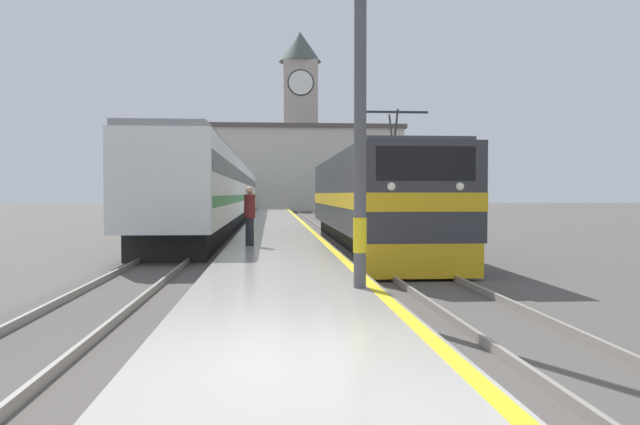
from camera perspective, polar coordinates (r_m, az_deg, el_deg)
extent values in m
plane|color=#514C47|center=(36.25, -4.07, -1.52)|extent=(200.00, 200.00, 0.00)
cube|color=#ADA89E|center=(31.25, -4.00, -1.64)|extent=(3.29, 140.00, 0.44)
cube|color=yellow|center=(31.29, -1.27, -1.22)|extent=(0.20, 140.00, 0.00)
cube|color=#514C47|center=(31.46, 1.96, -2.00)|extent=(2.83, 140.00, 0.02)
cube|color=gray|center=(31.38, 0.66, -1.86)|extent=(0.07, 140.00, 0.14)
cube|color=gray|center=(31.55, 3.26, -1.84)|extent=(0.07, 140.00, 0.14)
cube|color=#514C47|center=(31.42, -10.22, -2.03)|extent=(2.84, 140.00, 0.02)
cube|color=gray|center=(31.49, -11.52, -1.88)|extent=(0.07, 140.00, 0.14)
cube|color=gray|center=(31.35, -8.91, -1.88)|extent=(0.07, 140.00, 0.14)
cube|color=black|center=(22.03, 4.75, -2.45)|extent=(2.46, 14.12, 0.90)
cube|color=#333338|center=(21.98, 4.76, 1.84)|extent=(2.90, 15.35, 2.39)
cube|color=gold|center=(21.98, 4.76, 1.21)|extent=(2.92, 15.37, 0.44)
cube|color=gold|center=(14.68, 9.49, -4.38)|extent=(2.76, 0.30, 0.81)
cube|color=black|center=(14.53, 9.62, 4.43)|extent=(2.32, 0.12, 0.80)
sphere|color=white|center=(14.30, 6.54, 2.38)|extent=(0.20, 0.20, 0.20)
sphere|color=white|center=(14.69, 12.66, 2.33)|extent=(0.20, 0.20, 0.20)
cube|color=#4C4C51|center=(22.02, 4.77, 5.11)|extent=(2.61, 14.58, 0.12)
cylinder|color=#333333|center=(17.95, 6.94, 7.67)|extent=(0.06, 0.63, 1.03)
cylinder|color=#333333|center=(18.64, 6.51, 7.45)|extent=(0.06, 0.63, 1.03)
cube|color=#262626|center=(18.35, 6.73, 9.11)|extent=(2.03, 0.08, 0.06)
cube|color=black|center=(43.24, -8.65, -0.42)|extent=(2.46, 49.14, 0.90)
cube|color=silver|center=(43.21, -8.66, 2.18)|extent=(2.90, 51.19, 3.02)
cube|color=black|center=(43.22, -8.67, 2.98)|extent=(2.92, 50.17, 0.64)
cube|color=#338442|center=(43.21, -8.66, 1.38)|extent=(2.92, 50.17, 0.36)
cube|color=gray|center=(43.25, -8.67, 4.32)|extent=(2.67, 51.19, 0.20)
cylinder|color=#4C4C51|center=(10.99, 3.70, 16.45)|extent=(0.21, 0.21, 8.80)
cylinder|color=yellow|center=(10.65, 3.67, -2.08)|extent=(0.23, 0.23, 0.60)
cylinder|color=#23232D|center=(19.38, -6.45, -1.76)|extent=(0.26, 0.26, 0.87)
cylinder|color=maroon|center=(19.34, -6.45, 0.60)|extent=(0.34, 0.34, 0.72)
sphere|color=tan|center=(19.34, -6.46, 2.02)|extent=(0.24, 0.24, 0.24)
cube|color=#ADA393|center=(83.43, -1.84, 7.02)|extent=(4.44, 4.44, 19.51)
cylinder|color=black|center=(82.10, -1.77, 11.79)|extent=(3.40, 0.06, 3.40)
cylinder|color=white|center=(82.07, -1.77, 11.79)|extent=(3.10, 0.10, 3.10)
cone|color=#47514C|center=(85.32, -1.85, 14.90)|extent=(5.54, 5.54, 3.99)
cube|color=beige|center=(75.40, -3.57, 3.85)|extent=(28.64, 6.78, 9.70)
cube|color=#564C47|center=(75.76, -3.58, 7.70)|extent=(29.24, 7.38, 0.50)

